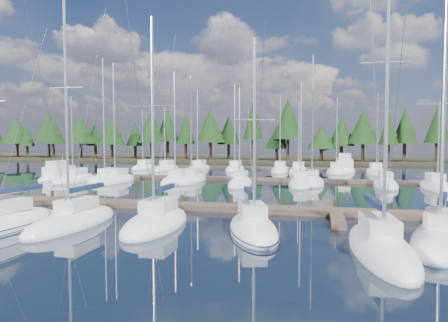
% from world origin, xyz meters
% --- Properties ---
extents(ground, '(260.00, 260.00, 0.00)m').
position_xyz_m(ground, '(0.00, 30.00, 0.00)').
color(ground, black).
rests_on(ground, ground).
extents(far_shore, '(220.00, 30.00, 0.60)m').
position_xyz_m(far_shore, '(0.00, 90.00, 0.30)').
color(far_shore, '#2D2A19').
rests_on(far_shore, ground).
extents(main_dock, '(44.00, 6.13, 0.90)m').
position_xyz_m(main_dock, '(0.00, 17.36, 0.20)').
color(main_dock, brown).
rests_on(main_dock, ground).
extents(back_docks, '(50.00, 21.80, 0.40)m').
position_xyz_m(back_docks, '(0.00, 49.58, 0.20)').
color(back_docks, brown).
rests_on(back_docks, ground).
extents(front_sailboat_1, '(3.60, 9.56, 13.86)m').
position_xyz_m(front_sailboat_1, '(-7.94, 8.62, 0.28)').
color(front_sailboat_1, white).
rests_on(front_sailboat_1, ground).
extents(front_sailboat_2, '(2.82, 8.71, 15.50)m').
position_xyz_m(front_sailboat_2, '(-4.11, 10.39, 0.31)').
color(front_sailboat_2, white).
rests_on(front_sailboat_2, ground).
extents(front_sailboat_3, '(3.21, 8.22, 13.48)m').
position_xyz_m(front_sailboat_3, '(1.05, 11.31, 0.28)').
color(front_sailboat_3, white).
rests_on(front_sailboat_3, ground).
extents(front_sailboat_4, '(4.88, 8.08, 11.82)m').
position_xyz_m(front_sailboat_4, '(7.13, 11.03, 0.28)').
color(front_sailboat_4, white).
rests_on(front_sailboat_4, ground).
extents(front_sailboat_5, '(3.31, 9.39, 16.17)m').
position_xyz_m(front_sailboat_5, '(13.67, 8.43, 0.31)').
color(front_sailboat_5, white).
rests_on(front_sailboat_5, ground).
extents(front_sailboat_6, '(5.22, 9.06, 13.06)m').
position_xyz_m(front_sailboat_6, '(16.87, 10.72, 0.28)').
color(front_sailboat_6, white).
rests_on(front_sailboat_6, ground).
extents(back_sailboat_rows, '(45.86, 31.63, 16.29)m').
position_xyz_m(back_sailboat_rows, '(0.10, 44.98, 0.26)').
color(back_sailboat_rows, white).
rests_on(back_sailboat_rows, ground).
extents(motor_yacht_left, '(2.99, 8.30, 4.10)m').
position_xyz_m(motor_yacht_left, '(-23.67, 36.12, 0.46)').
color(motor_yacht_left, white).
rests_on(motor_yacht_left, ground).
extents(motor_yacht_right, '(3.78, 10.21, 5.05)m').
position_xyz_m(motor_yacht_right, '(15.01, 56.88, 0.55)').
color(motor_yacht_right, white).
rests_on(motor_yacht_right, ground).
extents(tree_line, '(185.06, 11.80, 14.13)m').
position_xyz_m(tree_line, '(-3.85, 80.18, 7.44)').
color(tree_line, black).
rests_on(tree_line, far_shore).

